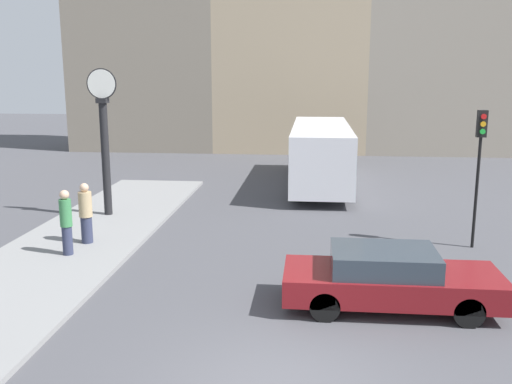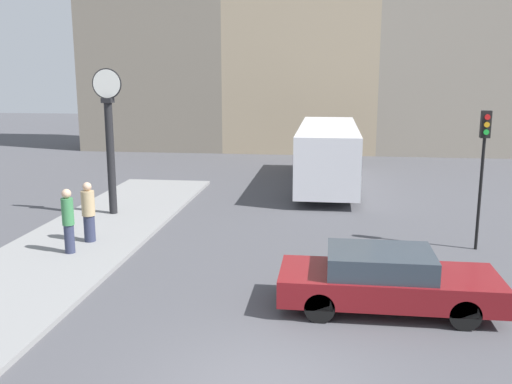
# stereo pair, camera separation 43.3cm
# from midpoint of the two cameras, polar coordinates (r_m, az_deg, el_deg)

# --- Properties ---
(sidewalk_corner) EXTENTS (3.86, 19.11, 0.12)m
(sidewalk_corner) POSITION_cam_midpoint_polar(r_m,az_deg,el_deg) (18.13, -16.24, -4.60)
(sidewalk_corner) COLOR gray
(sidewalk_corner) RESTS_ON ground_plane
(building_row) EXTENTS (30.56, 5.00, 18.63)m
(building_row) POSITION_cam_midpoint_polar(r_m,az_deg,el_deg) (38.01, 6.56, 17.21)
(building_row) COLOR gray
(building_row) RESTS_ON ground_plane
(sedan_car) EXTENTS (4.66, 1.84, 1.33)m
(sedan_car) POSITION_cam_midpoint_polar(r_m,az_deg,el_deg) (12.78, 13.81, -8.51)
(sedan_car) COLOR maroon
(sedan_car) RESTS_ON ground_plane
(bus_distant) EXTENTS (2.51, 9.96, 2.74)m
(bus_distant) POSITION_cam_midpoint_polar(r_m,az_deg,el_deg) (25.88, 7.67, 4.03)
(bus_distant) COLOR silver
(bus_distant) RESTS_ON ground_plane
(traffic_light_far) EXTENTS (0.26, 0.24, 4.02)m
(traffic_light_far) POSITION_cam_midpoint_polar(r_m,az_deg,el_deg) (17.38, 22.46, 3.74)
(traffic_light_far) COLOR black
(traffic_light_far) RESTS_ON ground_plane
(street_clock) EXTENTS (1.04, 0.36, 5.07)m
(street_clock) POSITION_cam_midpoint_polar(r_m,az_deg,el_deg) (20.49, -13.83, 5.13)
(street_clock) COLOR black
(street_clock) RESTS_ON sidewalk_corner
(pedestrian_tan_coat) EXTENTS (0.39, 0.39, 1.79)m
(pedestrian_tan_coat) POSITION_cam_midpoint_polar(r_m,az_deg,el_deg) (17.47, -15.72, -1.94)
(pedestrian_tan_coat) COLOR #2D334C
(pedestrian_tan_coat) RESTS_ON sidewalk_corner
(pedestrian_green_hoodie) EXTENTS (0.33, 0.33, 1.82)m
(pedestrian_green_hoodie) POSITION_cam_midpoint_polar(r_m,az_deg,el_deg) (16.49, -17.56, -2.72)
(pedestrian_green_hoodie) COLOR #2D334C
(pedestrian_green_hoodie) RESTS_ON sidewalk_corner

